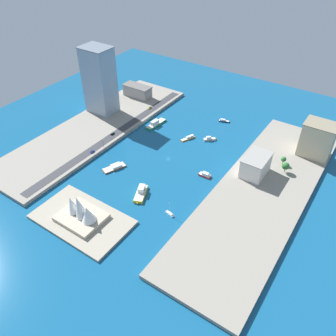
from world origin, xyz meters
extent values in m
plane|color=#145684|center=(0.00, 0.00, 0.00)|extent=(440.00, 440.00, 0.00)
cube|color=gray|center=(-93.03, 0.00, 1.63)|extent=(70.00, 240.00, 3.25)
cube|color=gray|center=(93.03, 0.00, 1.63)|extent=(70.00, 240.00, 3.25)
cube|color=#A89E89|center=(9.65, 104.07, 1.00)|extent=(75.05, 44.19, 2.00)
cube|color=#38383D|center=(66.15, 0.00, 3.33)|extent=(9.18, 228.00, 0.15)
cube|color=yellow|center=(-10.29, 56.27, 1.30)|extent=(15.31, 22.18, 2.61)
cone|color=yellow|center=(-14.73, 66.49, 1.30)|extent=(3.08, 3.08, 2.34)
cube|color=white|center=(-9.04, 53.40, 4.59)|extent=(7.72, 9.46, 3.97)
cube|color=beige|center=(-10.29, 56.27, 2.66)|extent=(14.70, 21.30, 0.10)
cube|color=white|center=(-42.66, 61.33, 0.61)|extent=(8.18, 4.26, 1.21)
cone|color=white|center=(-38.56, 60.18, 0.61)|extent=(1.34, 1.34, 1.09)
cube|color=white|center=(-43.67, 61.61, 1.66)|extent=(4.09, 2.74, 0.91)
cube|color=beige|center=(-42.66, 61.33, 1.26)|extent=(7.85, 4.09, 0.10)
cylinder|color=silver|center=(-42.28, 61.22, 6.63)|extent=(0.24, 0.24, 10.84)
cube|color=#999EA3|center=(-17.89, -48.87, 0.95)|extent=(11.85, 11.11, 1.90)
cone|color=#999EA3|center=(-22.87, -53.26, 0.95)|extent=(2.42, 2.42, 1.71)
cube|color=white|center=(-16.87, -47.97, 3.14)|extent=(4.98, 4.81, 2.48)
cube|color=beige|center=(-17.89, -48.87, 1.95)|extent=(11.37, 10.67, 0.10)
cube|color=orange|center=(1.66, -38.01, 0.61)|extent=(9.39, 16.12, 1.22)
cone|color=orange|center=(4.77, -30.34, 0.61)|extent=(1.43, 1.43, 1.10)
cube|color=white|center=(0.69, -40.43, 2.11)|extent=(5.49, 8.75, 1.78)
cube|color=beige|center=(1.66, -38.01, 1.27)|extent=(9.01, 15.47, 0.10)
cube|color=brown|center=(31.86, 41.41, 0.68)|extent=(15.34, 22.72, 1.37)
cone|color=brown|center=(36.10, 51.63, 0.68)|extent=(1.61, 1.61, 1.23)
cube|color=white|center=(31.05, 39.48, 2.32)|extent=(9.40, 10.99, 1.91)
cube|color=beige|center=(31.86, 41.41, 1.42)|extent=(14.72, 21.81, 0.10)
cube|color=#1E284C|center=(-13.47, -90.29, 0.68)|extent=(11.90, 6.33, 1.36)
cone|color=#1E284C|center=(-19.31, -92.12, 0.68)|extent=(1.54, 1.54, 1.23)
cube|color=white|center=(-11.85, -89.79, 2.20)|extent=(6.01, 3.87, 1.68)
cube|color=beige|center=(-13.47, -90.29, 1.41)|extent=(11.42, 6.08, 0.10)
cube|color=red|center=(-42.21, 4.72, 0.94)|extent=(10.92, 4.93, 1.88)
cone|color=red|center=(-36.31, 4.88, 0.94)|extent=(1.73, 1.73, 1.69)
cube|color=white|center=(-42.82, 4.71, 2.97)|extent=(5.62, 3.69, 2.18)
cube|color=beige|center=(-42.21, 4.72, 1.93)|extent=(10.49, 4.73, 0.10)
cube|color=#2D8C4C|center=(45.04, -42.62, 1.03)|extent=(9.14, 27.64, 2.06)
cone|color=#2D8C4C|center=(43.93, -56.71, 1.03)|extent=(1.99, 1.99, 1.85)
cube|color=white|center=(45.22, -40.38, 4.14)|extent=(5.24, 10.27, 4.17)
cube|color=beige|center=(45.04, -42.62, 2.11)|extent=(8.78, 26.54, 0.10)
cube|color=#8C9EB2|center=(110.64, -30.41, 39.16)|extent=(30.61, 23.75, 71.81)
cube|color=slate|center=(110.64, -30.41, 75.46)|extent=(31.83, 24.70, 0.80)
cube|color=gray|center=(100.24, -80.84, 9.82)|extent=(33.81, 14.85, 13.14)
cube|color=slate|center=(100.24, -80.84, 16.79)|extent=(35.17, 15.44, 0.80)
cube|color=#C6B793|center=(-113.00, -77.83, 19.56)|extent=(28.03, 21.17, 32.62)
cube|color=gray|center=(-113.00, -77.83, 36.27)|extent=(29.15, 22.02, 0.80)
cube|color=silver|center=(-78.18, -19.76, 11.97)|extent=(18.65, 27.92, 17.43)
cube|color=#9D9992|center=(-78.18, -19.76, 21.09)|extent=(19.40, 29.04, 0.80)
cylinder|color=black|center=(63.80, 35.40, 3.72)|extent=(0.26, 0.65, 0.64)
cylinder|color=black|center=(62.05, 35.44, 3.72)|extent=(0.26, 0.65, 0.64)
cylinder|color=black|center=(63.86, 38.67, 3.72)|extent=(0.26, 0.65, 0.64)
cylinder|color=black|center=(62.12, 38.71, 3.72)|extent=(0.26, 0.65, 0.64)
cube|color=blue|center=(62.96, 37.05, 4.06)|extent=(2.04, 4.71, 0.88)
cube|color=#262D38|center=(62.96, 37.29, 4.76)|extent=(1.76, 2.65, 0.52)
cylinder|color=black|center=(68.50, -62.30, 3.72)|extent=(0.26, 0.64, 0.64)
cylinder|color=black|center=(70.15, -62.27, 3.72)|extent=(0.26, 0.64, 0.64)
cylinder|color=black|center=(68.56, -65.80, 3.72)|extent=(0.26, 0.64, 0.64)
cylinder|color=black|center=(70.21, -65.77, 3.72)|extent=(0.26, 0.64, 0.64)
cube|color=yellow|center=(69.35, -64.03, 3.99)|extent=(1.94, 5.04, 0.73)
cube|color=#262D38|center=(69.36, -64.28, 4.63)|extent=(1.68, 2.83, 0.55)
cylinder|color=black|center=(67.28, 4.06, 3.72)|extent=(0.27, 0.65, 0.64)
cylinder|color=black|center=(68.85, 4.00, 3.72)|extent=(0.27, 0.65, 0.64)
cylinder|color=black|center=(67.16, 0.68, 3.72)|extent=(0.27, 0.65, 0.64)
cylinder|color=black|center=(68.72, 0.62, 3.72)|extent=(0.27, 0.65, 0.64)
cube|color=black|center=(68.00, 2.34, 4.07)|extent=(1.94, 4.89, 0.90)
cube|color=#262D38|center=(67.99, 2.10, 4.76)|extent=(1.65, 2.76, 0.47)
cylinder|color=black|center=(60.36, 24.09, 6.00)|extent=(0.18, 0.18, 5.50)
cube|color=black|center=(60.36, 24.09, 9.25)|extent=(0.36, 0.36, 1.00)
sphere|color=red|center=(60.36, 24.09, 9.60)|extent=(0.24, 0.24, 0.24)
sphere|color=yellow|center=(60.36, 24.09, 9.25)|extent=(0.24, 0.24, 0.24)
sphere|color=green|center=(60.36, 24.09, 8.90)|extent=(0.24, 0.24, 0.24)
cube|color=#BCAD93|center=(9.65, 104.07, 3.50)|extent=(34.69, 27.91, 3.00)
cone|color=white|center=(1.71, 104.07, 11.29)|extent=(12.37, 11.24, 13.57)
cone|color=white|center=(9.65, 104.07, 14.23)|extent=(12.13, 9.27, 19.71)
cone|color=white|center=(17.91, 104.07, 11.81)|extent=(11.44, 8.89, 15.12)
cylinder|color=brown|center=(-94.42, -46.32, 5.22)|extent=(0.50, 0.50, 3.92)
sphere|color=#2D7233|center=(-94.42, -46.32, 9.12)|extent=(4.85, 4.85, 4.85)
cylinder|color=brown|center=(-99.50, -36.77, 5.16)|extent=(0.50, 0.50, 3.82)
sphere|color=#2D7233|center=(-99.50, -36.77, 9.74)|extent=(6.66, 6.66, 6.66)
camera|label=1|loc=(-147.12, 217.96, 194.07)|focal=36.68mm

